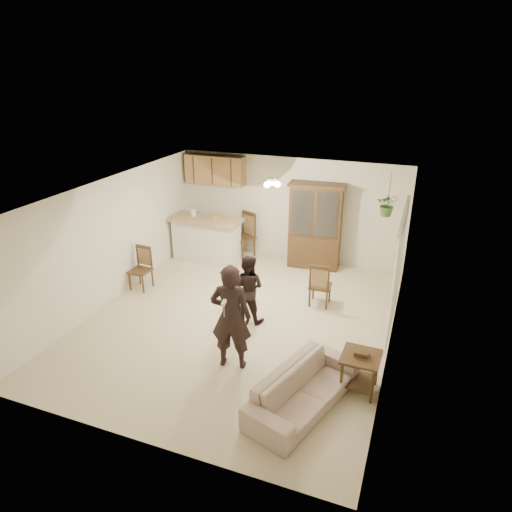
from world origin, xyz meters
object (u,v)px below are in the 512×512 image
(child, at_px, (248,288))
(sofa, at_px, (304,384))
(adult, at_px, (231,316))
(chair_hutch_right, at_px, (320,292))
(chair_bar, at_px, (141,277))
(china_hutch, at_px, (315,227))
(chair_hutch_left, at_px, (243,244))
(side_table, at_px, (360,372))

(child, bearing_deg, sofa, 130.83)
(adult, distance_m, chair_hutch_right, 2.69)
(child, relative_size, chair_bar, 1.45)
(sofa, distance_m, china_hutch, 4.92)
(chair_hutch_left, distance_m, chair_hutch_right, 2.95)
(sofa, xyz_separation_m, adult, (-1.34, 0.52, 0.53))
(side_table, xyz_separation_m, chair_hutch_left, (-3.54, 4.10, -0.00))
(adult, distance_m, side_table, 2.10)
(side_table, xyz_separation_m, chair_bar, (-4.93, 1.69, -0.06))
(side_table, xyz_separation_m, chair_hutch_right, (-1.16, 2.37, -0.06))
(china_hutch, xyz_separation_m, chair_hutch_right, (0.58, -1.78, -0.74))
(sofa, xyz_separation_m, chair_hutch_right, (-0.48, 2.98, -0.10))
(chair_hutch_right, bearing_deg, child, 41.56)
(child, height_order, chair_hutch_right, child)
(chair_bar, height_order, chair_hutch_right, same)
(adult, bearing_deg, chair_bar, -42.27)
(sofa, distance_m, side_table, 0.92)
(adult, bearing_deg, china_hutch, -104.43)
(child, distance_m, side_table, 2.66)
(sofa, distance_m, chair_hutch_left, 5.52)
(china_hutch, distance_m, chair_hutch_right, 2.01)
(adult, height_order, child, adult)
(child, distance_m, chair_hutch_right, 1.62)
(china_hutch, distance_m, chair_bar, 4.09)
(chair_bar, distance_m, chair_hutch_right, 3.83)
(sofa, bearing_deg, chair_hutch_left, 49.25)
(side_table, bearing_deg, chair_bar, 161.04)
(adult, height_order, china_hutch, china_hutch)
(chair_hutch_left, xyz_separation_m, chair_hutch_right, (2.38, -1.73, -0.05))
(adult, relative_size, china_hutch, 0.89)
(child, bearing_deg, chair_hutch_right, -135.92)
(adult, height_order, chair_bar, adult)
(adult, bearing_deg, child, -89.39)
(adult, bearing_deg, sofa, 148.08)
(china_hutch, xyz_separation_m, chair_hutch_left, (-1.80, -0.05, -0.68))
(adult, xyz_separation_m, child, (-0.28, 1.39, -0.22))
(sofa, bearing_deg, child, 58.24)
(sofa, height_order, chair_bar, chair_bar)
(adult, relative_size, child, 1.33)
(child, height_order, side_table, child)
(chair_hutch_left, bearing_deg, sofa, -34.30)
(chair_hutch_right, bearing_deg, adult, 68.92)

